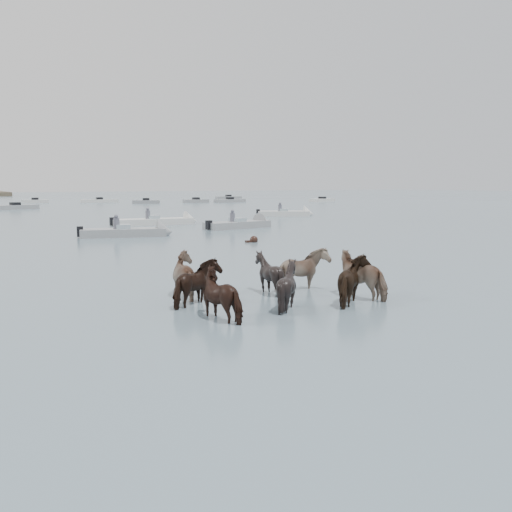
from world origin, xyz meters
TOP-DOWN VIEW (x-y plane):
  - ground at (0.00, 0.00)m, footprint 400.00×400.00m
  - pony_herd at (1.56, 2.05)m, footprint 6.33×4.83m
  - swimming_pony at (8.40, 15.18)m, footprint 0.72×0.44m
  - motorboat_b at (4.05, 21.63)m, footprint 5.60×2.93m
  - motorboat_c at (8.83, 29.71)m, footprint 6.82×2.07m
  - motorboat_d at (12.84, 23.92)m, footprint 5.65×2.51m
  - motorboat_e at (23.55, 34.02)m, footprint 5.50×3.97m

SIDE VIEW (x-z plane):
  - ground at x=0.00m, z-range 0.00..0.00m
  - swimming_pony at x=8.40m, z-range -0.12..0.32m
  - motorboat_c at x=8.83m, z-range -0.74..1.18m
  - motorboat_d at x=12.84m, z-range -0.73..1.19m
  - motorboat_e at x=23.55m, z-range -0.73..1.19m
  - motorboat_b at x=4.05m, z-range -0.73..1.19m
  - pony_herd at x=1.56m, z-range -0.23..1.25m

